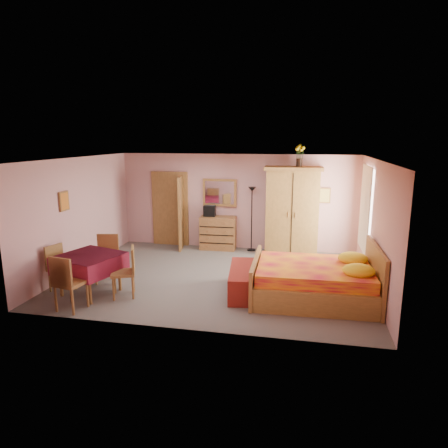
% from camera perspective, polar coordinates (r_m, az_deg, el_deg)
% --- Properties ---
extents(floor, '(6.50, 6.50, 0.00)m').
position_cam_1_polar(floor, '(8.93, -1.02, -7.60)').
color(floor, '#68625C').
rests_on(floor, ground).
extents(ceiling, '(6.50, 6.50, 0.00)m').
position_cam_1_polar(ceiling, '(8.41, -1.09, 9.30)').
color(ceiling, brown).
rests_on(ceiling, wall_back).
extents(wall_back, '(6.50, 0.10, 2.60)m').
position_cam_1_polar(wall_back, '(10.99, 1.78, 3.18)').
color(wall_back, '#C89192').
rests_on(wall_back, floor).
extents(wall_front, '(6.50, 0.10, 2.60)m').
position_cam_1_polar(wall_front, '(6.23, -6.05, -3.99)').
color(wall_front, '#C89192').
rests_on(wall_front, floor).
extents(wall_left, '(0.10, 5.00, 2.60)m').
position_cam_1_polar(wall_left, '(9.80, -19.95, 1.32)').
color(wall_left, '#C89192').
rests_on(wall_left, floor).
extents(wall_right, '(0.10, 5.00, 2.60)m').
position_cam_1_polar(wall_right, '(8.50, 20.86, -0.34)').
color(wall_right, '#C89192').
rests_on(wall_right, floor).
extents(doorway, '(1.06, 0.12, 2.15)m').
position_cam_1_polar(doorway, '(11.48, -7.65, 2.08)').
color(doorway, '#9E6B35').
rests_on(doorway, floor).
extents(window, '(0.08, 1.40, 1.95)m').
position_cam_1_polar(window, '(9.63, 19.59, 2.08)').
color(window, white).
rests_on(window, wall_right).
extents(picture_left, '(0.04, 0.32, 0.42)m').
position_cam_1_polar(picture_left, '(9.22, -21.89, 3.05)').
color(picture_left, orange).
rests_on(picture_left, wall_left).
extents(picture_back, '(0.30, 0.04, 0.40)m').
position_cam_1_polar(picture_back, '(10.78, 14.19, 3.98)').
color(picture_back, '#D8BF59').
rests_on(picture_back, wall_back).
extents(chest_of_drawers, '(0.99, 0.52, 0.91)m').
position_cam_1_polar(chest_of_drawers, '(11.00, -0.85, -1.28)').
color(chest_of_drawers, brown).
rests_on(chest_of_drawers, floor).
extents(wall_mirror, '(0.95, 0.09, 0.75)m').
position_cam_1_polar(wall_mirror, '(11.00, -0.63, 4.51)').
color(wall_mirror, silver).
rests_on(wall_mirror, wall_back).
extents(stereo, '(0.34, 0.26, 0.30)m').
position_cam_1_polar(stereo, '(10.96, -2.06, 1.90)').
color(stereo, black).
rests_on(stereo, chest_of_drawers).
extents(floor_lamp, '(0.26, 0.26, 1.75)m').
position_cam_1_polar(floor_lamp, '(10.79, 3.97, 0.68)').
color(floor_lamp, black).
rests_on(floor_lamp, floor).
extents(wardrobe, '(1.49, 0.79, 2.31)m').
position_cam_1_polar(wardrobe, '(10.57, 9.71, 1.84)').
color(wardrobe, '#A37637').
rests_on(wardrobe, floor).
extents(sunflower_vase, '(0.23, 0.23, 0.56)m').
position_cam_1_polar(sunflower_vase, '(10.42, 10.74, 9.59)').
color(sunflower_vase, yellow).
rests_on(sunflower_vase, wardrobe).
extents(bed, '(2.38, 1.90, 1.08)m').
position_cam_1_polar(bed, '(7.85, 12.70, -6.59)').
color(bed, red).
rests_on(bed, floor).
extents(bench, '(0.74, 1.56, 0.50)m').
position_cam_1_polar(bench, '(8.03, 2.87, -8.06)').
color(bench, maroon).
rests_on(bench, floor).
extents(dining_table, '(1.36, 1.36, 0.79)m').
position_cam_1_polar(dining_table, '(8.36, -18.54, -6.80)').
color(dining_table, maroon).
rests_on(dining_table, floor).
extents(chair_south, '(0.54, 0.54, 1.03)m').
position_cam_1_polar(chair_south, '(7.68, -21.07, -7.76)').
color(chair_south, '#976233').
rests_on(chair_south, floor).
extents(chair_north, '(0.54, 0.54, 1.00)m').
position_cam_1_polar(chair_north, '(8.88, -16.47, -4.83)').
color(chair_north, '#9D6C35').
rests_on(chair_north, floor).
extents(chair_west, '(0.52, 0.52, 0.93)m').
position_cam_1_polar(chair_west, '(8.68, -22.17, -5.90)').
color(chair_west, '#A77938').
rests_on(chair_west, floor).
extents(chair_east, '(0.58, 0.58, 0.98)m').
position_cam_1_polar(chair_east, '(7.99, -14.24, -6.71)').
color(chair_east, olive).
rests_on(chair_east, floor).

